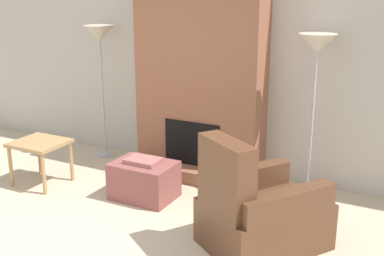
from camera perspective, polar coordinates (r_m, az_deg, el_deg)
wall_back at (r=6.10m, az=2.01°, el=7.09°), size 7.75×0.06×2.60m
fireplace at (r=5.88m, az=0.91°, el=6.27°), size 1.61×0.69×2.60m
ottoman at (r=5.43m, az=-5.70°, el=-6.11°), size 0.68×0.50×0.47m
armchair at (r=4.42m, az=7.70°, el=-10.30°), size 1.22×1.29×1.08m
side_table at (r=5.99m, az=-17.58°, el=-2.24°), size 0.60×0.55×0.53m
floor_lamp_left at (r=6.55m, az=-10.89°, el=10.29°), size 0.41×0.41×1.80m
floor_lamp_right at (r=5.29m, az=14.61°, el=8.81°), size 0.41×0.41×1.82m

